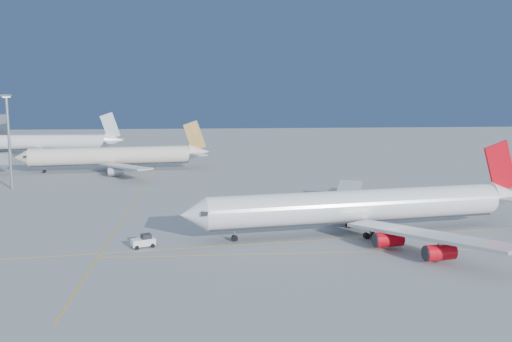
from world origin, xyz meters
name	(u,v)px	position (x,y,z in m)	size (l,w,h in m)	color
ground	(327,231)	(0.00, 0.00, 0.00)	(500.00, 500.00, 0.00)	slate
taxiway_lines	(247,224)	(-14.71, 6.34, 0.01)	(118.86, 140.00, 0.02)	#D69D0B
airliner_virgin	(364,206)	(6.46, -1.98, 5.05)	(67.77, 60.26, 16.76)	white
airliner_etihad	(115,156)	(-52.38, 79.09, 4.81)	(60.56, 55.55, 15.81)	beige
airliner_third	(44,142)	(-86.78, 122.29, 5.03)	(61.83, 57.11, 16.61)	white
pushback_tug	(144,241)	(-33.35, -8.35, 1.02)	(4.35, 3.53, 2.19)	white
light_mast	(9,134)	(-74.32, 48.73, 14.63)	(2.14, 2.14, 24.79)	gray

